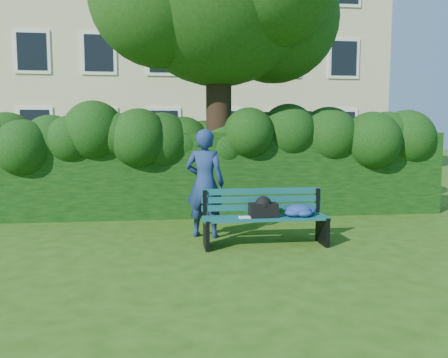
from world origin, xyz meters
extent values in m
plane|color=#2C4A0F|center=(0.00, 0.00, 0.00)|extent=(80.00, 80.00, 0.00)
cube|color=#C3B783|center=(0.00, 14.00, 6.00)|extent=(16.00, 8.00, 12.00)
cube|color=white|center=(-6.00, 9.98, 2.00)|extent=(1.30, 0.08, 1.60)
cube|color=black|center=(-6.00, 9.94, 2.00)|extent=(1.05, 0.04, 1.35)
cube|color=white|center=(-3.60, 9.98, 2.00)|extent=(1.30, 0.08, 1.60)
cube|color=black|center=(-3.60, 9.94, 2.00)|extent=(1.05, 0.04, 1.35)
cube|color=white|center=(-1.20, 9.98, 2.00)|extent=(1.30, 0.08, 1.60)
cube|color=black|center=(-1.20, 9.94, 2.00)|extent=(1.05, 0.04, 1.35)
cube|color=white|center=(1.20, 9.98, 2.00)|extent=(1.30, 0.08, 1.60)
cube|color=black|center=(1.20, 9.94, 2.00)|extent=(1.05, 0.04, 1.35)
cube|color=white|center=(3.60, 9.98, 2.00)|extent=(1.30, 0.08, 1.60)
cube|color=black|center=(3.60, 9.94, 2.00)|extent=(1.05, 0.04, 1.35)
cube|color=white|center=(6.00, 9.98, 2.00)|extent=(1.30, 0.08, 1.60)
cube|color=black|center=(6.00, 9.94, 2.00)|extent=(1.05, 0.04, 1.35)
cube|color=white|center=(-6.00, 9.98, 4.80)|extent=(1.30, 0.08, 1.60)
cube|color=black|center=(-6.00, 9.94, 4.80)|extent=(1.05, 0.04, 1.35)
cube|color=white|center=(-3.60, 9.98, 4.80)|extent=(1.30, 0.08, 1.60)
cube|color=black|center=(-3.60, 9.94, 4.80)|extent=(1.05, 0.04, 1.35)
cube|color=white|center=(-1.20, 9.98, 4.80)|extent=(1.30, 0.08, 1.60)
cube|color=black|center=(-1.20, 9.94, 4.80)|extent=(1.05, 0.04, 1.35)
cube|color=white|center=(1.20, 9.98, 4.80)|extent=(1.30, 0.08, 1.60)
cube|color=black|center=(1.20, 9.94, 4.80)|extent=(1.05, 0.04, 1.35)
cube|color=white|center=(3.60, 9.98, 4.80)|extent=(1.30, 0.08, 1.60)
cube|color=black|center=(3.60, 9.94, 4.80)|extent=(1.05, 0.04, 1.35)
cube|color=white|center=(6.00, 9.98, 4.80)|extent=(1.30, 0.08, 1.60)
cube|color=black|center=(6.00, 9.94, 4.80)|extent=(1.05, 0.04, 1.35)
cube|color=black|center=(0.00, 2.20, 0.90)|extent=(10.00, 1.00, 1.80)
cylinder|color=black|center=(0.07, 2.14, 2.35)|extent=(0.55, 0.55, 4.71)
sphere|color=#1F3F11|center=(1.37, 2.54, 4.33)|extent=(2.85, 2.85, 2.85)
cube|color=#0D4243|center=(0.51, -0.80, 0.45)|extent=(1.98, 0.12, 0.04)
cube|color=#0D4243|center=(0.51, -0.68, 0.45)|extent=(1.98, 0.12, 0.04)
cube|color=#0D4243|center=(0.51, -0.56, 0.45)|extent=(1.98, 0.12, 0.04)
cube|color=#0D4243|center=(0.51, -0.44, 0.45)|extent=(1.98, 0.12, 0.04)
cube|color=#0D4243|center=(0.51, -0.36, 0.58)|extent=(1.98, 0.06, 0.10)
cube|color=#0D4243|center=(0.51, -0.35, 0.71)|extent=(1.98, 0.06, 0.10)
cube|color=#0D4243|center=(0.51, -0.34, 0.84)|extent=(1.98, 0.06, 0.10)
cube|color=black|center=(-0.43, -0.63, 0.22)|extent=(0.07, 0.50, 0.44)
cube|color=black|center=(-0.43, -0.37, 0.65)|extent=(0.06, 0.06, 0.45)
cube|color=black|center=(-0.43, -0.68, 0.44)|extent=(0.06, 0.42, 0.05)
cube|color=black|center=(1.45, -0.61, 0.22)|extent=(0.07, 0.50, 0.44)
cube|color=black|center=(1.45, -0.35, 0.65)|extent=(0.06, 0.06, 0.45)
cube|color=black|center=(1.45, -0.66, 0.44)|extent=(0.06, 0.42, 0.05)
cube|color=white|center=(0.17, -0.68, 0.48)|extent=(0.18, 0.13, 0.02)
cube|color=black|center=(0.47, -0.62, 0.58)|extent=(0.44, 0.25, 0.22)
imported|color=navy|center=(-0.39, 0.13, 0.93)|extent=(0.79, 0.65, 1.86)
camera|label=1|loc=(-0.96, -7.26, 1.77)|focal=35.00mm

